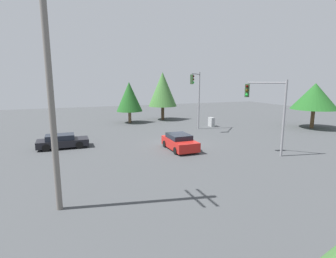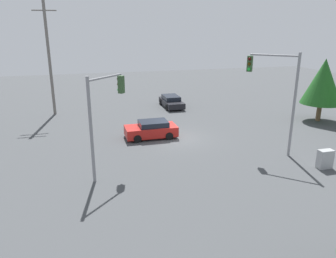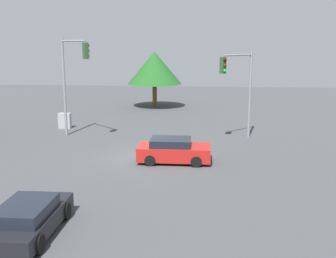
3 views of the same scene
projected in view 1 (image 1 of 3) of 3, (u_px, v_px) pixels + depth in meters
ground_plane at (179, 144)px, 24.95m from camera, size 80.00×80.00×0.00m
sedan_red at (180, 142)px, 22.91m from camera, size 4.07×2.06×1.35m
sedan_dark at (62, 141)px, 23.50m from camera, size 1.95×4.36×1.23m
traffic_signal_main at (269, 104)px, 20.72m from camera, size 2.32×2.39×6.05m
traffic_signal_cross at (197, 91)px, 30.90m from camera, size 2.59×2.46×6.97m
utility_pole_tall at (49, 78)px, 11.26m from camera, size 2.20×0.28×11.52m
electrical_cabinet at (211, 122)px, 34.45m from camera, size 0.93×0.50×1.20m
tree_left at (129, 97)px, 36.99m from camera, size 3.66×3.66×5.77m
tree_right at (163, 89)px, 39.70m from camera, size 4.31×4.31×7.23m
tree_far at (315, 96)px, 32.59m from camera, size 5.54×5.54×5.66m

